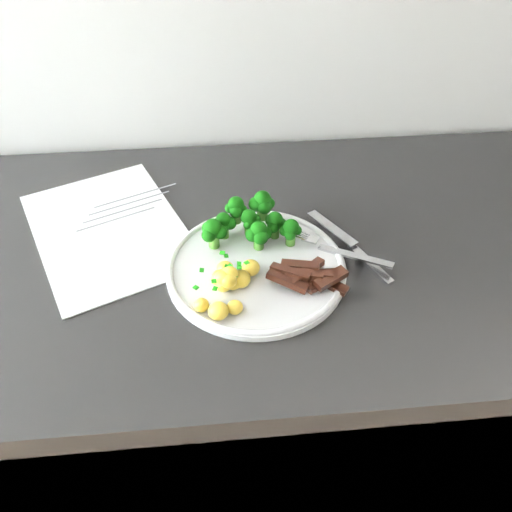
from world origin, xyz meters
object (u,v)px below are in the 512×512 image
at_px(recipe_paper, 109,229).
at_px(fork, 340,250).
at_px(plate, 256,267).
at_px(beef_strips, 310,276).
at_px(counter, 248,405).
at_px(potatoes, 229,282).
at_px(knife, 359,254).
at_px(broccoli, 250,221).

relative_size(recipe_paper, fork, 2.48).
xyz_separation_m(plate, beef_strips, (0.07, -0.04, 0.01)).
distance_m(counter, potatoes, 0.49).
distance_m(potatoes, knife, 0.21).
xyz_separation_m(broccoli, beef_strips, (0.08, -0.11, -0.02)).
bearing_deg(plate, knife, 4.92).
distance_m(fork, knife, 0.03).
relative_size(fork, knife, 0.87).
bearing_deg(recipe_paper, potatoes, -40.51).
bearing_deg(fork, beef_strips, -135.32).
bearing_deg(beef_strips, fork, 44.68).
height_order(recipe_paper, broccoli, broccoli).
xyz_separation_m(broccoli, potatoes, (-0.04, -0.11, -0.02)).
xyz_separation_m(counter, beef_strips, (0.09, -0.09, 0.48)).
distance_m(broccoli, beef_strips, 0.13).
relative_size(recipe_paper, plate, 1.42).
distance_m(plate, fork, 0.13).
height_order(broccoli, fork, broccoli).
bearing_deg(knife, broccoli, 161.82).
bearing_deg(potatoes, plate, 46.18).
distance_m(broccoli, fork, 0.14).
height_order(beef_strips, knife, beef_strips).
relative_size(potatoes, fork, 0.70).
bearing_deg(plate, beef_strips, -27.68).
xyz_separation_m(broccoli, fork, (0.13, -0.05, -0.02)).
bearing_deg(potatoes, beef_strips, 2.23).
distance_m(beef_strips, fork, 0.08).
bearing_deg(recipe_paper, broccoli, -12.58).
relative_size(plate, fork, 1.75).
xyz_separation_m(beef_strips, fork, (0.05, 0.05, -0.00)).
bearing_deg(recipe_paper, counter, -16.84).
bearing_deg(fork, counter, 165.28).
bearing_deg(broccoli, recipe_paper, 167.42).
distance_m(plate, broccoli, 0.08).
bearing_deg(counter, fork, -14.72).
relative_size(counter, plate, 9.14).
bearing_deg(broccoli, potatoes, -109.58).
distance_m(counter, beef_strips, 0.49).
bearing_deg(plate, potatoes, -133.82).
xyz_separation_m(counter, plate, (0.01, -0.05, 0.47)).
xyz_separation_m(plate, knife, (0.16, 0.01, 0.00)).
bearing_deg(plate, recipe_paper, 152.97).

